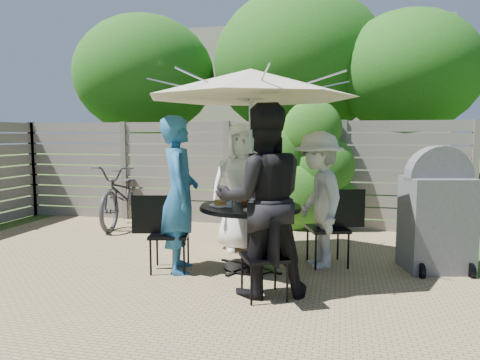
% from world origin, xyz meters
% --- Properties ---
extents(backyard_envelope, '(60.00, 60.00, 5.00)m').
position_xyz_m(backyard_envelope, '(0.09, 10.29, 2.61)').
color(backyard_envelope, '#304B17').
rests_on(backyard_envelope, ground).
extents(patio_table, '(1.52, 1.52, 0.78)m').
position_xyz_m(patio_table, '(0.94, 0.59, 0.54)').
color(patio_table, black).
rests_on(patio_table, ground).
extents(umbrella, '(3.12, 3.12, 2.36)m').
position_xyz_m(umbrella, '(0.94, 0.59, 2.19)').
color(umbrella, silver).
rests_on(umbrella, ground).
extents(chair_back, '(0.52, 0.64, 0.83)m').
position_xyz_m(chair_back, '(0.61, 1.49, 0.25)').
color(chair_back, black).
rests_on(chair_back, ground).
extents(person_back, '(1.00, 0.82, 1.77)m').
position_xyz_m(person_back, '(0.65, 1.37, 0.88)').
color(person_back, white).
rests_on(person_back, ground).
extents(chair_left, '(0.69, 0.53, 0.91)m').
position_xyz_m(chair_left, '(0.03, 0.26, 0.27)').
color(chair_left, black).
rests_on(chair_left, ground).
extents(person_left, '(0.64, 0.77, 1.82)m').
position_xyz_m(person_left, '(0.16, 0.30, 0.91)').
color(person_left, '#215B90').
rests_on(person_left, ground).
extents(chair_front, '(0.55, 0.64, 0.85)m').
position_xyz_m(chair_front, '(1.27, -0.32, 0.26)').
color(chair_front, black).
rests_on(chair_front, ground).
extents(person_front, '(1.12, 1.00, 1.91)m').
position_xyz_m(person_front, '(1.22, -0.19, 0.96)').
color(person_front, black).
rests_on(person_front, ground).
extents(chair_right, '(0.73, 0.58, 0.95)m').
position_xyz_m(chair_right, '(1.85, 0.92, 0.29)').
color(chair_right, black).
rests_on(chair_right, ground).
extents(person_right, '(0.94, 1.21, 1.65)m').
position_xyz_m(person_right, '(1.72, 0.87, 0.82)').
color(person_right, beige).
rests_on(person_right, ground).
extents(plate_back, '(0.26, 0.26, 0.06)m').
position_xyz_m(plate_back, '(0.81, 0.92, 0.80)').
color(plate_back, white).
rests_on(plate_back, patio_table).
extents(plate_left, '(0.26, 0.26, 0.06)m').
position_xyz_m(plate_left, '(0.60, 0.46, 0.80)').
color(plate_left, white).
rests_on(plate_left, patio_table).
extents(plate_front, '(0.26, 0.26, 0.06)m').
position_xyz_m(plate_front, '(1.06, 0.25, 0.80)').
color(plate_front, white).
rests_on(plate_front, patio_table).
extents(plate_right, '(0.26, 0.26, 0.06)m').
position_xyz_m(plate_right, '(1.28, 0.71, 0.80)').
color(plate_right, white).
rests_on(plate_right, patio_table).
extents(plate_extra, '(0.24, 0.24, 0.06)m').
position_xyz_m(plate_extra, '(1.21, 0.37, 0.80)').
color(plate_extra, white).
rests_on(plate_extra, patio_table).
extents(glass_back, '(0.07, 0.07, 0.14)m').
position_xyz_m(glass_back, '(0.75, 0.79, 0.85)').
color(glass_back, silver).
rests_on(glass_back, patio_table).
extents(glass_left, '(0.07, 0.07, 0.14)m').
position_xyz_m(glass_left, '(0.73, 0.40, 0.85)').
color(glass_left, silver).
rests_on(glass_left, patio_table).
extents(glass_front, '(0.07, 0.07, 0.14)m').
position_xyz_m(glass_front, '(1.13, 0.38, 0.85)').
color(glass_front, silver).
rests_on(glass_front, patio_table).
extents(glass_right, '(0.07, 0.07, 0.14)m').
position_xyz_m(glass_right, '(1.15, 0.77, 0.85)').
color(glass_right, silver).
rests_on(glass_right, patio_table).
extents(syrup_jug, '(0.09, 0.09, 0.16)m').
position_xyz_m(syrup_jug, '(0.86, 0.61, 0.86)').
color(syrup_jug, '#59280C').
rests_on(syrup_jug, patio_table).
extents(coffee_cup, '(0.08, 0.08, 0.12)m').
position_xyz_m(coffee_cup, '(0.96, 0.83, 0.84)').
color(coffee_cup, '#C6B293').
rests_on(coffee_cup, patio_table).
extents(bicycle, '(1.01, 2.16, 1.09)m').
position_xyz_m(bicycle, '(-1.79, 2.60, 0.55)').
color(bicycle, '#333338').
rests_on(bicycle, ground).
extents(bbq_grill, '(0.83, 0.71, 1.48)m').
position_xyz_m(bbq_grill, '(3.07, 1.02, 0.67)').
color(bbq_grill, '#5D5E63').
rests_on(bbq_grill, ground).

